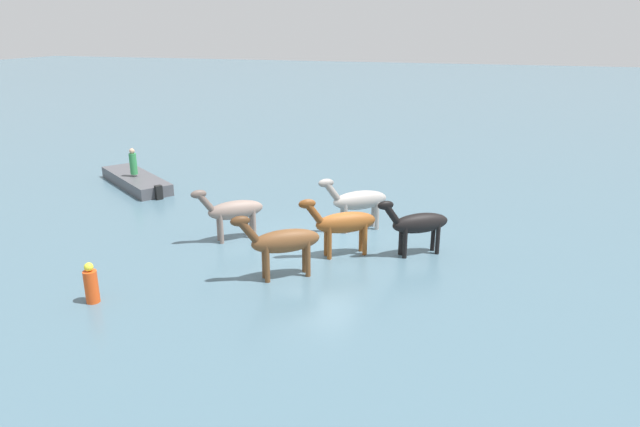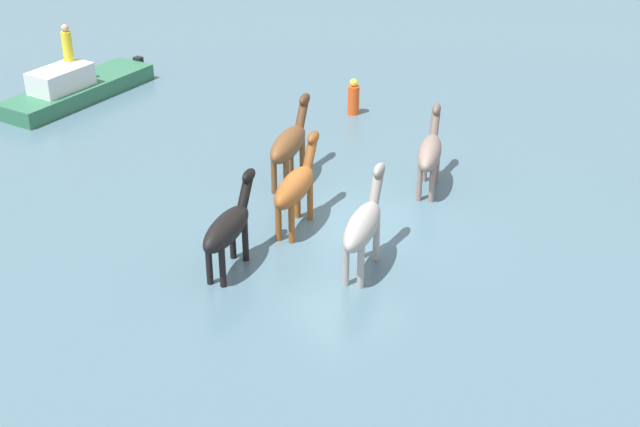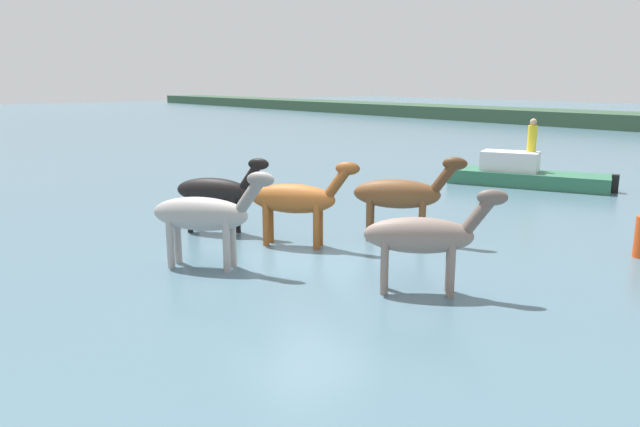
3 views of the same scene
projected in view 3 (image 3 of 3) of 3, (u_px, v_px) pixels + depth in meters
name	position (u px, v px, depth m)	size (l,w,h in m)	color
ground_plane	(304.00, 261.00, 12.72)	(192.41, 192.41, 0.00)	#476675
horse_lead	(216.00, 191.00, 14.82)	(2.23, 1.73, 1.91)	black
horse_mid_herd	(205.00, 214.00, 12.00)	(2.32, 1.88, 2.02)	#9E9993
horse_pinto_flank	(423.00, 236.00, 10.56)	(2.07, 1.96, 1.92)	gray
horse_gray_outer	(401.00, 194.00, 14.05)	(2.33, 1.91, 2.04)	brown
horse_chestnut_trailing	(297.00, 199.00, 13.62)	(2.32, 1.81, 1.99)	brown
boat_skiff_near	(524.00, 177.00, 21.66)	(5.64, 3.57, 1.36)	#2D6B4C
person_boatman_standing	(532.00, 136.00, 21.52)	(0.32, 0.32, 1.19)	yellow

